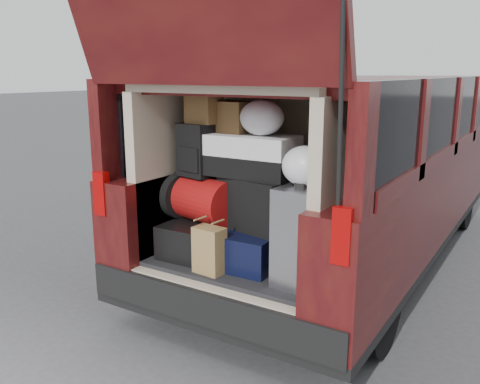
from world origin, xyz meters
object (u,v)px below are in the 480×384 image
object	(u,v)px
kraft_bag	(209,250)
black_soft_case	(258,203)
red_duffel	(204,199)
navy_hardshell	(251,246)
backpack	(196,150)
silver_roller	(305,235)
twotone_duffel	(251,156)
black_hardshell	(204,237)

from	to	relation	value
kraft_bag	black_soft_case	xyz separation A→B (m)	(0.16, 0.34, 0.26)
black_soft_case	red_duffel	bearing A→B (deg)	-160.93
navy_hardshell	backpack	world-z (taller)	backpack
navy_hardshell	silver_roller	bearing A→B (deg)	-15.53
red_duffel	black_soft_case	distance (m)	0.41
silver_roller	kraft_bag	bearing A→B (deg)	-157.02
navy_hardshell	silver_roller	world-z (taller)	silver_roller
red_duffel	backpack	world-z (taller)	backpack
red_duffel	twotone_duffel	distance (m)	0.48
red_duffel	black_soft_case	xyz separation A→B (m)	(0.41, 0.05, 0.02)
twotone_duffel	silver_roller	bearing A→B (deg)	-19.27
backpack	navy_hardshell	bearing A→B (deg)	13.01
silver_roller	kraft_bag	world-z (taller)	silver_roller
red_duffel	backpack	bearing A→B (deg)	-168.99
twotone_duffel	red_duffel	bearing A→B (deg)	-166.82
silver_roller	backpack	bearing A→B (deg)	178.71
navy_hardshell	red_duffel	size ratio (longest dim) A/B	1.11
navy_hardshell	backpack	bearing A→B (deg)	179.80
navy_hardshell	backpack	size ratio (longest dim) A/B	1.48
silver_roller	twotone_duffel	distance (m)	0.67
black_soft_case	navy_hardshell	bearing A→B (deg)	-117.86
red_duffel	twotone_duffel	world-z (taller)	twotone_duffel
black_hardshell	navy_hardshell	bearing A→B (deg)	0.05
black_hardshell	navy_hardshell	distance (m)	0.39
silver_roller	red_duffel	distance (m)	0.84
black_hardshell	twotone_duffel	xyz separation A→B (m)	(0.35, 0.08, 0.61)
black_hardshell	black_soft_case	size ratio (longest dim) A/B	1.21
black_soft_case	backpack	world-z (taller)	backpack
kraft_bag	twotone_duffel	size ratio (longest dim) A/B	0.50
navy_hardshell	red_duffel	bearing A→B (deg)	-179.74
red_duffel	kraft_bag	bearing A→B (deg)	-37.00
navy_hardshell	backpack	xyz separation A→B (m)	(-0.44, -0.02, 0.62)
black_soft_case	backpack	size ratio (longest dim) A/B	1.32
black_hardshell	silver_roller	distance (m)	0.86
black_hardshell	red_duffel	bearing A→B (deg)	-31.44
black_hardshell	backpack	size ratio (longest dim) A/B	1.61
silver_roller	black_soft_case	xyz separation A→B (m)	(-0.42, 0.14, 0.11)
red_duffel	backpack	distance (m)	0.35
navy_hardshell	kraft_bag	size ratio (longest dim) A/B	1.79
backpack	twotone_duffel	world-z (taller)	backpack
black_soft_case	twotone_duffel	distance (m)	0.32
twotone_duffel	black_soft_case	bearing A→B (deg)	-20.30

